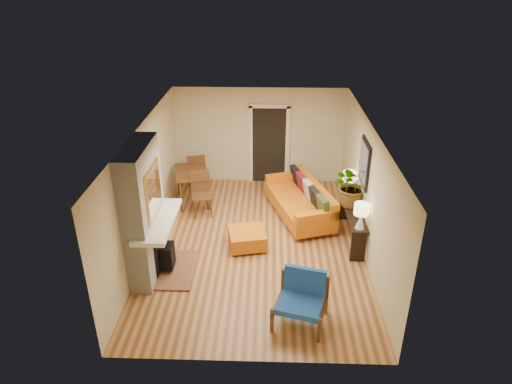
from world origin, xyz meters
TOP-DOWN VIEW (x-y plane):
  - room_shell at (0.60, 2.63)m, footprint 6.50×6.50m
  - fireplace at (-2.00, -1.00)m, footprint 1.09×1.68m
  - sofa at (1.06, 1.28)m, footprint 1.63×2.48m
  - ottoman at (-0.18, -0.11)m, footprint 0.88×0.88m
  - blue_chair at (0.84, -2.26)m, footprint 1.01×0.99m
  - dining_table at (-1.57, 1.93)m, footprint 1.14×1.98m
  - console_table at (2.07, 0.28)m, footprint 0.34×1.85m
  - lamp_near at (2.07, -0.48)m, footprint 0.30×0.30m
  - lamp_far at (2.07, 1.06)m, footprint 0.30×0.30m
  - houseplant at (2.06, 0.51)m, footprint 1.04×0.97m

SIDE VIEW (x-z plane):
  - ottoman at x=-0.18m, z-range 0.03..0.41m
  - sofa at x=1.06m, z-range -0.06..0.85m
  - blue_chair at x=0.84m, z-range 0.03..0.90m
  - console_table at x=2.07m, z-range 0.21..0.94m
  - dining_table at x=-1.57m, z-range 0.16..1.20m
  - lamp_near at x=2.07m, z-range 0.79..1.33m
  - lamp_far at x=2.07m, z-range 0.79..1.33m
  - houseplant at x=2.06m, z-range 0.73..1.67m
  - room_shell at x=0.60m, z-range -2.01..4.49m
  - fireplace at x=-2.00m, z-range -0.06..2.54m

